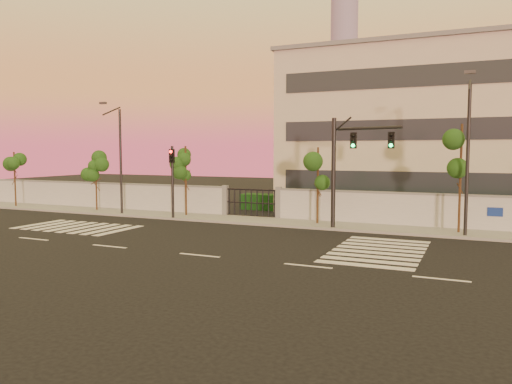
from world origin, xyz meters
TOP-DOWN VIEW (x-y plane):
  - ground at (0.00, 0.00)m, footprint 120.00×120.00m
  - sidewalk at (0.00, 10.50)m, footprint 60.00×3.00m
  - perimeter_wall at (0.10, 12.00)m, footprint 60.00×0.36m
  - hedge_row at (1.17, 14.74)m, footprint 41.00×4.25m
  - institutional_building at (9.00, 21.99)m, footprint 24.40×12.40m
  - distant_skyscraper at (-65.00, 280.00)m, footprint 16.00×16.00m
  - road_markings at (-1.58, 3.76)m, footprint 57.00×7.62m
  - street_tree_a at (-23.01, 9.95)m, footprint 1.53×1.22m
  - street_tree_b at (-15.13, 10.52)m, footprint 1.50×1.20m
  - street_tree_c at (-7.36, 10.71)m, footprint 1.60×1.28m
  - street_tree_d at (2.15, 10.59)m, footprint 1.56×1.25m
  - street_tree_e at (10.22, 10.50)m, footprint 1.63×1.30m
  - traffic_signal_main at (4.24, 9.40)m, footprint 4.03×1.37m
  - traffic_signal_secondary at (-7.45, 9.14)m, footprint 0.38×0.36m
  - streetlight_west at (-12.08, 9.45)m, footprint 0.47×1.89m
  - streetlight_east at (10.54, 9.36)m, footprint 0.50×2.03m

SIDE VIEW (x-z plane):
  - ground at x=0.00m, z-range 0.00..0.00m
  - road_markings at x=-1.58m, z-range 0.00..0.02m
  - sidewalk at x=0.00m, z-range 0.00..0.15m
  - hedge_row at x=1.17m, z-range -0.08..1.72m
  - perimeter_wall at x=0.10m, z-range -0.03..2.17m
  - traffic_signal_secondary at x=-7.45m, z-range 0.66..5.57m
  - street_tree_b at x=-15.13m, z-range 1.04..5.44m
  - street_tree_a at x=-23.01m, z-range 1.06..5.57m
  - street_tree_d at x=2.15m, z-range 1.14..5.95m
  - street_tree_c at x=-7.36m, z-range 1.16..6.08m
  - traffic_signal_main at x=4.24m, z-range 0.86..7.33m
  - streetlight_west at x=-12.08m, z-range 0.32..8.18m
  - street_tree_e at x=10.22m, z-range 1.42..7.46m
  - streetlight_east at x=10.54m, z-range 0.34..8.78m
  - institutional_building at x=9.00m, z-range 0.03..12.28m
  - distant_skyscraper at x=-65.00m, z-range 2.98..120.98m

